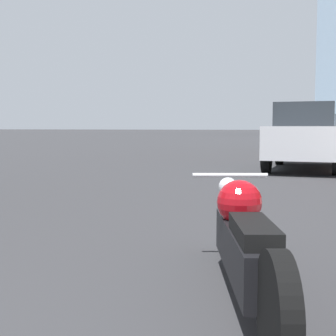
{
  "coord_description": "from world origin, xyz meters",
  "views": [
    {
      "loc": [
        3.31,
        0.69,
        1.12
      ],
      "look_at": [
        1.44,
        5.78,
        0.64
      ],
      "focal_mm": 50.0,
      "sensor_mm": 36.0,
      "label": 1
    }
  ],
  "objects_px": {
    "parked_car_silver": "(305,136)",
    "parked_car_red": "(330,130)",
    "parked_car_white": "(327,130)",
    "motorcycle": "(244,241)",
    "parked_car_yellow": "(318,132)"
  },
  "relations": [
    {
      "from": "parked_car_silver",
      "to": "parked_car_red",
      "type": "distance_m",
      "value": 33.92
    },
    {
      "from": "parked_car_silver",
      "to": "parked_car_white",
      "type": "bearing_deg",
      "value": 89.57
    },
    {
      "from": "motorcycle",
      "to": "parked_car_red",
      "type": "relative_size",
      "value": 0.6
    },
    {
      "from": "parked_car_white",
      "to": "parked_car_red",
      "type": "distance_m",
      "value": 11.71
    },
    {
      "from": "parked_car_silver",
      "to": "parked_car_red",
      "type": "relative_size",
      "value": 1.16
    },
    {
      "from": "parked_car_yellow",
      "to": "parked_car_red",
      "type": "bearing_deg",
      "value": 94.8
    },
    {
      "from": "parked_car_red",
      "to": "parked_car_white",
      "type": "bearing_deg",
      "value": -85.82
    },
    {
      "from": "parked_car_yellow",
      "to": "parked_car_white",
      "type": "relative_size",
      "value": 1.13
    },
    {
      "from": "motorcycle",
      "to": "parked_car_yellow",
      "type": "xyz_separation_m",
      "value": [
        -0.44,
        20.96,
        0.52
      ]
    },
    {
      "from": "motorcycle",
      "to": "parked_car_white",
      "type": "relative_size",
      "value": 0.58
    },
    {
      "from": "motorcycle",
      "to": "parked_car_red",
      "type": "height_order",
      "value": "parked_car_red"
    },
    {
      "from": "parked_car_white",
      "to": "parked_car_red",
      "type": "xyz_separation_m",
      "value": [
        0.01,
        11.71,
        -0.05
      ]
    },
    {
      "from": "motorcycle",
      "to": "parked_car_silver",
      "type": "bearing_deg",
      "value": 71.94
    },
    {
      "from": "parked_car_red",
      "to": "parked_car_silver",
      "type": "bearing_deg",
      "value": -85.79
    },
    {
      "from": "parked_car_silver",
      "to": "parked_car_white",
      "type": "height_order",
      "value": "parked_car_white"
    }
  ]
}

